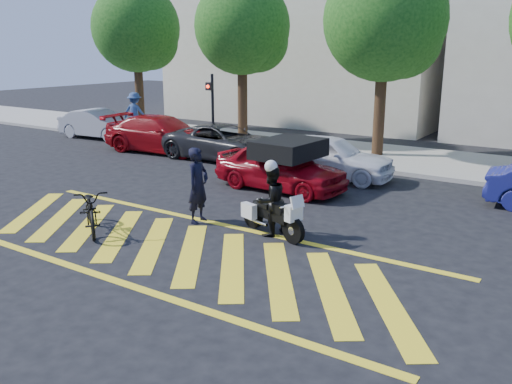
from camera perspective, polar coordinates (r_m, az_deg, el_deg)
The scene contains 18 objects.
ground at distance 12.09m, azimuth -8.66°, elevation -5.87°, with size 90.00×90.00×0.00m, color black.
sidewalk at distance 22.11m, azimuth 12.60°, elevation 3.70°, with size 60.00×5.00×0.15m, color #9E998E.
crosswalk at distance 12.11m, azimuth -8.80°, elevation -5.81°, with size 12.33×4.00×0.01m.
building_left at distance 33.24m, azimuth 5.58°, elevation 16.20°, with size 16.00×8.00×10.00m, color beige.
tree_far_left at distance 28.94m, azimuth -12.23°, elevation 16.22°, with size 4.40×4.40×7.41m.
tree_left at distance 24.75m, azimuth -1.13°, elevation 16.68°, with size 4.20×4.20×7.26m.
tree_center at distance 21.74m, azimuth 13.77°, elevation 16.78°, with size 4.60×4.60×7.56m.
signal_pole at distance 23.06m, azimuth -4.68°, elevation 9.11°, with size 0.28×0.43×3.20m.
officer_bike at distance 13.52m, azimuth -6.12°, elevation 0.70°, with size 0.69×0.45×1.90m, color black.
bicycle at distance 13.43m, azimuth -16.98°, elevation -1.76°, with size 0.73×2.09×1.10m, color black.
police_motorcycle at distance 12.64m, azimuth 1.64°, elevation -2.41°, with size 2.00×0.97×0.91m.
officer_moto at distance 12.54m, azimuth 1.56°, elevation -0.95°, with size 0.80×0.63×1.65m, color black.
red_convertible at distance 16.61m, azimuth 2.58°, elevation 2.65°, with size 1.70×4.23×1.44m, color maroon.
parked_far_left at distance 27.32m, azimuth -16.21°, elevation 6.88°, with size 1.46×4.18×1.38m, color #939499.
parked_left at distance 23.07m, azimuth -9.83°, elevation 6.02°, with size 2.11×5.20×1.51m, color maroon.
parked_mid_left at distance 21.20m, azimuth -3.40°, elevation 5.24°, with size 2.27×4.93×1.37m, color #232326.
parked_mid_right at distance 18.23m, azimuth 7.61°, elevation 3.72°, with size 1.76×4.38×1.49m, color white.
pedestrian_left at distance 28.02m, azimuth -12.62°, elevation 8.21°, with size 1.26×0.73×1.95m, color navy.
Camera 1 is at (7.67, -8.31, 4.27)m, focal length 38.00 mm.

